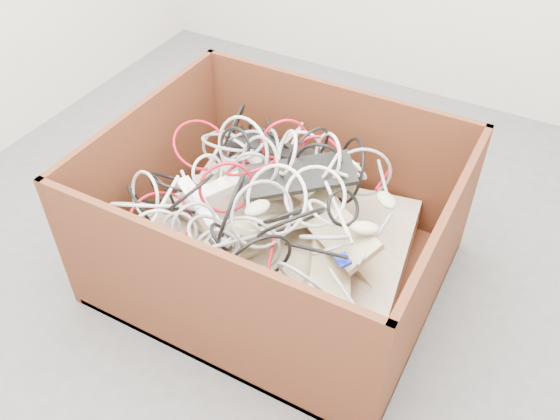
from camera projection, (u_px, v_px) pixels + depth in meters
The scene contains 8 objects.
ground at pixel (275, 259), 2.32m from camera, with size 3.00×3.00×0.00m, color #4B4A4D.
cardboard_box at pixel (274, 243), 2.18m from camera, with size 1.15×0.96×0.58m.
keyboard_pile at pixel (289, 215), 2.10m from camera, with size 0.89×0.78×0.34m.
mice_scatter at pixel (275, 216), 1.99m from camera, with size 0.68×0.64×0.19m.
power_strip_left at pixel (219, 189), 2.10m from camera, with size 0.30×0.06×0.04m, color white.
power_strip_right at pixel (199, 206), 2.03m from camera, with size 0.26×0.05×0.04m, color white.
vga_plug at pixel (343, 260), 1.85m from camera, with size 0.04×0.04×0.02m, color #0D22C9.
cable_tangle at pixel (251, 183), 2.05m from camera, with size 0.97×0.86×0.44m.
Camera 1 is at (0.78, -1.39, 1.70)m, focal length 38.03 mm.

